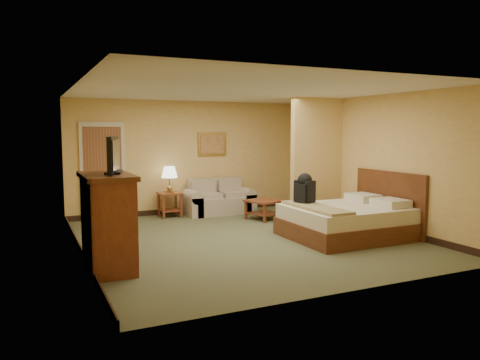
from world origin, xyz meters
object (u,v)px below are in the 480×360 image
dresser (108,221)px  loveseat (219,202)px  coffee_table (264,205)px  bed (350,220)px

dresser → loveseat: bearing=48.2°
dresser → coffee_table: bearing=32.4°
loveseat → coffee_table: bearing=-60.4°
bed → dresser: bearing=-177.6°
coffee_table → dresser: bearing=-147.6°
dresser → bed: (4.29, 0.18, -0.36)m
loveseat → bed: bearing=-69.1°
coffee_table → bed: size_ratio=0.39×
loveseat → dresser: size_ratio=1.20×
loveseat → dresser: dresser is taller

